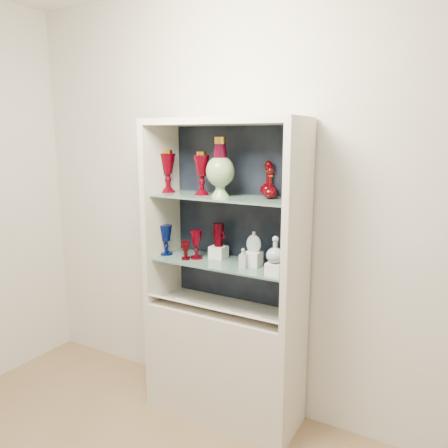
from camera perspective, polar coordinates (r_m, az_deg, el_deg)
The scene contains 31 objects.
wall_back at distance 2.88m, azimuth 2.17°, elevation 2.70°, with size 3.50×0.02×2.80m, color silver.
cabinet_base at distance 3.02m, azimuth 0.00°, elevation -17.48°, with size 1.00×0.40×0.75m, color beige.
cabinet_back_panel at distance 2.86m, azimuth 1.88°, elevation 1.13°, with size 0.98×0.02×1.15m, color black.
cabinet_side_left at distance 2.96m, azimuth -8.10°, elevation 1.37°, with size 0.04×0.40×1.15m, color beige.
cabinet_side_right at distance 2.50m, azimuth 9.61°, elevation -0.50°, with size 0.04×0.40×1.15m, color beige.
cabinet_top_cap at distance 2.65m, azimuth 0.00°, elevation 13.26°, with size 1.00×0.40×0.04m, color beige.
shelf_lower at distance 2.78m, azimuth 0.20°, elevation -5.11°, with size 0.92×0.34×0.01m, color slate.
shelf_upper at distance 2.69m, azimuth 0.21°, elevation 3.50°, with size 0.92×0.34×0.01m, color slate.
label_ledge at distance 2.76m, azimuth -1.15°, elevation -11.04°, with size 0.92×0.18×0.01m, color beige.
label_card_0 at distance 2.72m, azimuth 0.13°, elevation -11.02°, with size 0.10×0.07×0.00m, color white.
label_card_1 at distance 2.87m, azimuth -5.18°, elevation -9.85°, with size 0.10×0.07×0.00m, color white.
label_card_2 at distance 2.64m, azimuth 4.12°, elevation -11.83°, with size 0.10×0.07×0.00m, color white.
label_card_3 at distance 2.73m, azimuth -0.02°, elevation -10.99°, with size 0.10×0.07×0.00m, color white.
pedestal_lamp_left at distance 2.92m, azimuth -7.35°, elevation 6.86°, with size 0.11×0.11×0.28m, color #4F000A, non-canonical shape.
pedestal_lamp_right at distance 2.76m, azimuth -2.94°, elevation 6.63°, with size 0.10×0.10×0.27m, color #4F000A, non-canonical shape.
enamel_urn at distance 2.67m, azimuth -0.50°, elevation 7.44°, with size 0.17×0.17×0.36m, color #0D4729, non-canonical shape.
ruby_decanter_a at distance 2.58m, azimuth 6.08°, elevation 5.59°, with size 0.08×0.08×0.21m, color #440003, non-canonical shape.
ruby_decanter_b at distance 2.68m, azimuth 5.81°, elevation 6.03°, with size 0.10×0.10×0.23m, color #440003, non-canonical shape.
lidded_bowl at distance 2.50m, azimuth 9.06°, elevation 3.95°, with size 0.08×0.08×0.09m, color #440003, non-canonical shape.
cobalt_goblet at distance 2.96m, azimuth -7.58°, elevation -2.06°, with size 0.09×0.09×0.20m, color #000A40, non-canonical shape.
ruby_goblet_tall at distance 2.84m, azimuth -3.63°, elevation -2.68°, with size 0.08×0.08×0.19m, color #4F000A, non-canonical shape.
ruby_goblet_small at distance 2.83m, azimuth -5.05°, elevation -3.50°, with size 0.06×0.06×0.12m, color #440003, non-canonical shape.
riser_ruby_pitcher at distance 2.86m, azimuth -0.71°, elevation -3.69°, with size 0.10×0.10×0.08m, color silver.
ruby_pitcher at distance 2.83m, azimuth -0.72°, elevation -1.42°, with size 0.11×0.07×0.15m, color #4F000A, non-canonical shape.
clear_square_bottle at distance 2.65m, azimuth 2.50°, elevation -4.46°, with size 0.04×0.04×0.12m, color #96A5AD, non-canonical shape.
riser_flat_flask at distance 2.69m, azimuth 3.88°, elevation -4.56°, with size 0.09×0.09×0.09m, color silver.
flat_flask at distance 2.66m, azimuth 3.91°, elevation -2.29°, with size 0.09×0.04×0.13m, color #A8B3BA, non-canonical shape.
riser_clear_round_decanter at distance 2.54m, azimuth 6.63°, elevation -5.84°, with size 0.09×0.09×0.07m, color silver.
clear_round_decanter at distance 2.51m, azimuth 6.69°, elevation -3.43°, with size 0.10×0.10×0.15m, color #96A5AD, non-canonical shape.
riser_cameo_medallion at distance 2.66m, azimuth 9.18°, elevation -4.73°, with size 0.08×0.08×0.10m, color silver.
cameo_medallion at distance 2.64m, azimuth 9.26°, elevation -2.32°, with size 0.11×0.04×0.13m, color black, non-canonical shape.
Camera 1 is at (1.31, -0.77, 1.82)m, focal length 35.00 mm.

